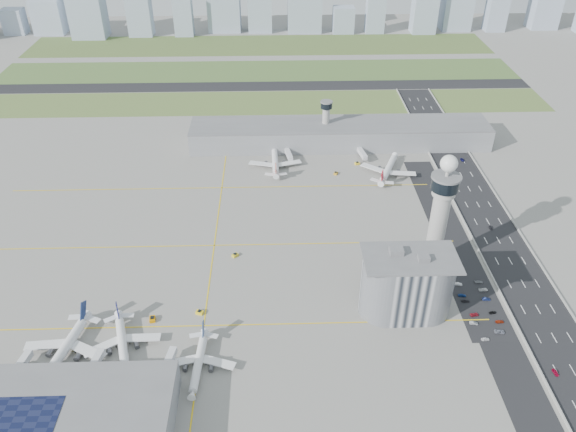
{
  "coord_description": "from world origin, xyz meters",
  "views": [
    {
      "loc": [
        -7.38,
        -212.5,
        182.92
      ],
      "look_at": [
        0.0,
        35.0,
        15.0
      ],
      "focal_mm": 35.0,
      "sensor_mm": 36.0,
      "label": 1
    }
  ],
  "objects_px": {
    "jet_bridge_near_1": "(88,379)",
    "car_lot_10": "(483,290)",
    "airplane_near_c": "(198,360)",
    "car_lot_9": "(486,299)",
    "tug_2": "(200,312)",
    "secondary_tower": "(326,119)",
    "control_tower": "(440,210)",
    "tug_1": "(152,319)",
    "car_hw_4": "(424,124)",
    "jet_bridge_far_0": "(287,152)",
    "car_lot_1": "(474,323)",
    "car_hw_2": "(462,160)",
    "admin_building": "(407,284)",
    "car_lot_8": "(493,312)",
    "car_lot_4": "(462,295)",
    "jet_bridge_far_1": "(359,151)",
    "car_hw_0": "(555,372)",
    "airplane_far_b": "(389,165)",
    "car_lot_11": "(479,282)",
    "tug_3": "(235,255)",
    "car_lot_0": "(485,339)",
    "car_lot_3": "(465,301)",
    "airplane_far_a": "(275,158)",
    "jet_bridge_near_2": "(163,377)",
    "jet_bridge_near_0": "(13,381)",
    "car_lot_2": "(474,315)",
    "tug_4": "(336,173)",
    "car_lot_6": "(500,332)",
    "airplane_near_b": "(121,340)",
    "tug_0": "(76,347)",
    "car_lot_5": "(458,284)",
    "car_hw_1": "(490,228)",
    "car_lot_7": "(500,322)"
  },
  "relations": [
    {
      "from": "jet_bridge_far_0",
      "to": "admin_building",
      "type": "bearing_deg",
      "value": 7.99
    },
    {
      "from": "car_lot_3",
      "to": "car_lot_9",
      "type": "height_order",
      "value": "car_lot_9"
    },
    {
      "from": "secondary_tower",
      "to": "jet_bridge_far_1",
      "type": "distance_m",
      "value": 32.6
    },
    {
      "from": "tug_2",
      "to": "car_lot_9",
      "type": "bearing_deg",
      "value": -66.93
    },
    {
      "from": "airplane_far_a",
      "to": "car_lot_8",
      "type": "distance_m",
      "value": 174.29
    },
    {
      "from": "car_lot_2",
      "to": "car_lot_11",
      "type": "bearing_deg",
      "value": -31.0
    },
    {
      "from": "car_lot_4",
      "to": "car_lot_8",
      "type": "bearing_deg",
      "value": -130.28
    },
    {
      "from": "secondary_tower",
      "to": "car_lot_8",
      "type": "distance_m",
      "value": 187.79
    },
    {
      "from": "tug_3",
      "to": "car_lot_11",
      "type": "distance_m",
      "value": 123.82
    },
    {
      "from": "car_lot_1",
      "to": "car_hw_2",
      "type": "bearing_deg",
      "value": -5.42
    },
    {
      "from": "airplane_near_b",
      "to": "tug_4",
      "type": "bearing_deg",
      "value": 127.41
    },
    {
      "from": "tug_4",
      "to": "car_hw_2",
      "type": "bearing_deg",
      "value": 32.61
    },
    {
      "from": "admin_building",
      "to": "tug_2",
      "type": "relative_size",
      "value": 12.77
    },
    {
      "from": "tug_0",
      "to": "car_lot_1",
      "type": "bearing_deg",
      "value": -113.04
    },
    {
      "from": "car_lot_2",
      "to": "car_hw_1",
      "type": "distance_m",
      "value": 74.6
    },
    {
      "from": "jet_bridge_near_1",
      "to": "car_lot_10",
      "type": "height_order",
      "value": "jet_bridge_near_1"
    },
    {
      "from": "control_tower",
      "to": "jet_bridge_far_0",
      "type": "height_order",
      "value": "control_tower"
    },
    {
      "from": "secondary_tower",
      "to": "tug_2",
      "type": "bearing_deg",
      "value": -112.87
    },
    {
      "from": "airplane_near_b",
      "to": "jet_bridge_near_2",
      "type": "distance_m",
      "value": 27.35
    },
    {
      "from": "secondary_tower",
      "to": "control_tower",
      "type": "bearing_deg",
      "value": -73.52
    },
    {
      "from": "airplane_near_c",
      "to": "tug_2",
      "type": "distance_m",
      "value": 32.92
    },
    {
      "from": "airplane_near_c",
      "to": "car_lot_9",
      "type": "distance_m",
      "value": 137.82
    },
    {
      "from": "control_tower",
      "to": "secondary_tower",
      "type": "xyz_separation_m",
      "value": [
        -42.0,
        142.0,
        -16.24
      ]
    },
    {
      "from": "jet_bridge_far_1",
      "to": "tug_0",
      "type": "distance_m",
      "value": 226.92
    },
    {
      "from": "car_lot_8",
      "to": "car_hw_4",
      "type": "height_order",
      "value": "car_hw_4"
    },
    {
      "from": "car_lot_3",
      "to": "control_tower",
      "type": "bearing_deg",
      "value": 22.12
    },
    {
      "from": "jet_bridge_near_0",
      "to": "car_lot_4",
      "type": "relative_size",
      "value": 3.68
    },
    {
      "from": "tug_2",
      "to": "car_lot_9",
      "type": "height_order",
      "value": "tug_2"
    },
    {
      "from": "tug_3",
      "to": "airplane_near_b",
      "type": "bearing_deg",
      "value": 102.18
    },
    {
      "from": "admin_building",
      "to": "tug_3",
      "type": "height_order",
      "value": "admin_building"
    },
    {
      "from": "car_hw_0",
      "to": "car_lot_3",
      "type": "bearing_deg",
      "value": 112.38
    },
    {
      "from": "jet_bridge_far_0",
      "to": "airplane_near_c",
      "type": "bearing_deg",
      "value": -22.59
    },
    {
      "from": "airplane_far_a",
      "to": "jet_bridge_near_2",
      "type": "height_order",
      "value": "airplane_far_a"
    },
    {
      "from": "tug_0",
      "to": "car_lot_7",
      "type": "xyz_separation_m",
      "value": [
        187.75,
        10.13,
        -0.27
      ]
    },
    {
      "from": "tug_1",
      "to": "car_hw_4",
      "type": "relative_size",
      "value": 1.06
    },
    {
      "from": "jet_bridge_far_0",
      "to": "car_hw_0",
      "type": "relative_size",
      "value": 3.74
    },
    {
      "from": "car_lot_9",
      "to": "car_hw_2",
      "type": "relative_size",
      "value": 0.93
    },
    {
      "from": "car_lot_6",
      "to": "airplane_near_b",
      "type": "bearing_deg",
      "value": 96.76
    },
    {
      "from": "car_lot_4",
      "to": "jet_bridge_far_1",
      "type": "bearing_deg",
      "value": 19.43
    },
    {
      "from": "airplane_near_b",
      "to": "airplane_near_c",
      "type": "bearing_deg",
      "value": 53.91
    },
    {
      "from": "airplane_near_b",
      "to": "tug_0",
      "type": "xyz_separation_m",
      "value": [
        -20.32,
        0.78,
        -4.64
      ]
    },
    {
      "from": "airplane_near_c",
      "to": "car_lot_5",
      "type": "relative_size",
      "value": 9.81
    },
    {
      "from": "tug_0",
      "to": "car_hw_4",
      "type": "distance_m",
      "value": 299.58
    },
    {
      "from": "airplane_near_c",
      "to": "tug_2",
      "type": "xyz_separation_m",
      "value": [
        -2.91,
        32.52,
        -4.18
      ]
    },
    {
      "from": "control_tower",
      "to": "car_lot_8",
      "type": "distance_m",
      "value": 52.74
    },
    {
      "from": "car_lot_0",
      "to": "car_hw_2",
      "type": "distance_m",
      "value": 167.34
    },
    {
      "from": "car_hw_0",
      "to": "car_lot_1",
      "type": "bearing_deg",
      "value": 123.86
    },
    {
      "from": "tug_3",
      "to": "admin_building",
      "type": "bearing_deg",
      "value": -160.02
    },
    {
      "from": "control_tower",
      "to": "car_lot_0",
      "type": "relative_size",
      "value": 18.02
    },
    {
      "from": "airplane_far_b",
      "to": "car_lot_11",
      "type": "bearing_deg",
      "value": -144.11
    }
  ]
}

